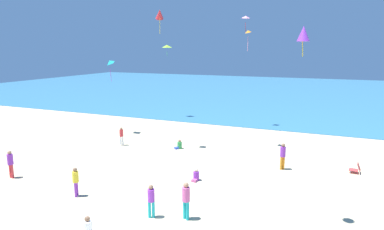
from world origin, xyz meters
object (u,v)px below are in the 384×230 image
kite_red (160,14)px  kite_pink (246,17)px  person_0 (76,180)px  person_5 (196,176)px  person_2 (151,199)px  person_8 (283,154)px  beach_chair_near_camera (356,168)px  person_4 (186,198)px  kite_lime (167,46)px  person_7 (121,135)px  kite_orange (248,32)px  person_1 (179,145)px  kite_purple (303,34)px  person_3 (88,228)px  person_6 (10,162)px  kite_teal (109,62)px

kite_red → kite_pink: bearing=69.5°
person_0 → person_5: (4.75, 4.30, -0.62)m
person_0 → person_2: bearing=153.4°
person_8 → beach_chair_near_camera: bearing=50.9°
person_4 → kite_lime: 23.85m
person_4 → person_2: bearing=131.8°
person_7 → person_2: bearing=2.3°
beach_chair_near_camera → kite_orange: 11.62m
person_1 → person_2: 10.64m
beach_chair_near_camera → person_2: size_ratio=0.44×
person_8 → kite_orange: 9.27m
kite_purple → kite_orange: bearing=114.3°
person_4 → person_8: person_4 is taller
beach_chair_near_camera → person_3: 15.59m
person_4 → kite_orange: 14.34m
kite_red → kite_pink: size_ratio=1.22×
beach_chair_near_camera → kite_red: size_ratio=0.38×
person_5 → person_6: bearing=-66.2°
person_4 → kite_orange: bearing=27.3°
beach_chair_near_camera → kite_purple: 11.11m
person_6 → kite_red: size_ratio=0.93×
person_2 → person_4: size_ratio=0.89×
kite_purple → person_1: bearing=138.4°
person_2 → kite_pink: 21.52m
person_0 → kite_red: (-0.02, 9.20, 8.82)m
person_2 → kite_teal: 17.03m
beach_chair_near_camera → person_0: bearing=40.0°
person_2 → kite_red: 13.86m
person_8 → kite_teal: 16.44m
person_3 → kite_red: bearing=161.6°
person_1 → person_5: person_1 is taller
person_6 → kite_lime: 20.63m
person_8 → kite_pink: size_ratio=1.15×
beach_chair_near_camera → kite_orange: (-7.60, 3.07, 8.23)m
person_8 → kite_purple: size_ratio=1.42×
person_0 → kite_teal: bearing=-82.9°
kite_lime → person_4: bearing=-61.1°
person_4 → kite_teal: kite_teal is taller
person_2 → person_3: 2.84m
person_4 → person_8: bearing=5.0°
person_0 → person_7: 9.30m
person_0 → kite_teal: 14.20m
person_3 → person_4: person_4 is taller
person_4 → kite_orange: size_ratio=1.11×
person_4 → person_6: (-11.24, 0.53, -0.04)m
person_3 → person_4: 4.17m
person_0 → person_6: (-5.19, 0.53, 0.07)m
kite_pink → person_4: bearing=-82.7°
kite_lime → person_5: bearing=-58.2°
kite_teal → kite_pink: kite_pink is taller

